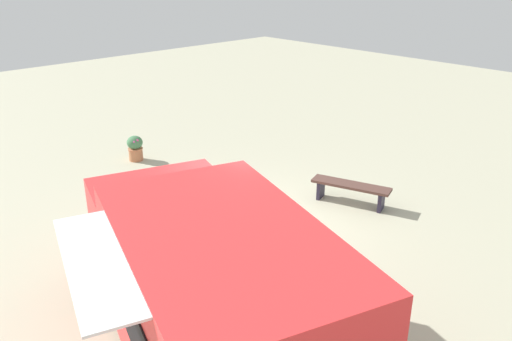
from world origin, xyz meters
The scene contains 4 objects.
ground_plane centered at (0.00, 0.00, 0.00)m, with size 40.00×40.00×0.00m, color #B1AE92.
food_truck centered at (-2.21, 2.78, 1.07)m, with size 5.88×4.11×2.25m.
planter_flowering_far centered at (5.00, -0.44, 0.37)m, with size 0.43×0.43×0.69m.
plaza_bench centered at (-0.70, -2.48, 0.37)m, with size 1.79×0.95×0.49m.
Camera 1 is at (-6.90, 6.28, 5.13)m, focal length 36.36 mm.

